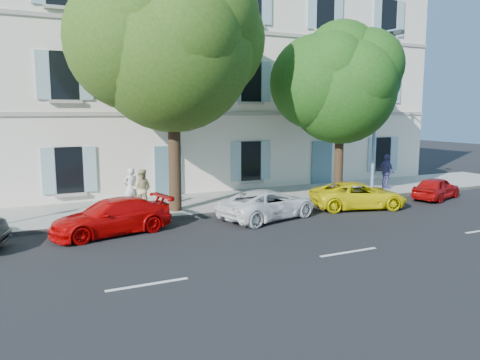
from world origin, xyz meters
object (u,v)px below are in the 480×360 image
car_red_hatchback (436,188)px  car_yellow_supercar (359,195)px  street_lamp (378,104)px  pedestrian_c (386,171)px  tree_right (341,89)px  pedestrian_b (142,189)px  tree_left (172,51)px  pedestrian_a (131,188)px  car_red_coupe (112,217)px  car_white_coupe (268,204)px

car_red_hatchback → car_yellow_supercar: bearing=71.1°
street_lamp → pedestrian_c: size_ratio=4.28×
tree_right → pedestrian_b: (-9.07, 0.98, -4.13)m
tree_left → street_lamp: 10.18m
car_red_hatchback → tree_right: bearing=44.5°
pedestrian_a → car_red_coupe: bearing=57.7°
car_white_coupe → tree_right: size_ratio=0.53×
car_red_coupe → tree_left: tree_left is taller
tree_left → car_red_hatchback: bearing=-10.6°
car_white_coupe → tree_right: 7.05m
street_lamp → pedestrian_c: 3.83m
tree_left → pedestrian_b: 5.59m
pedestrian_a → tree_left: bearing=135.7°
street_lamp → pedestrian_b: size_ratio=4.59×
tree_right → car_red_hatchback: bearing=-25.7°
car_white_coupe → tree_left: size_ratio=0.42×
tree_left → tree_right: size_ratio=1.25×
tree_right → car_yellow_supercar: bearing=-103.6°
car_yellow_supercar → street_lamp: street_lamp is taller
car_red_coupe → pedestrian_b: size_ratio=2.45×
pedestrian_c → tree_left: bearing=95.3°
car_white_coupe → tree_right: (4.95, 2.12, 4.55)m
car_red_coupe → car_white_coupe: size_ratio=1.00×
car_red_coupe → pedestrian_c: size_ratio=2.29×
tree_left → pedestrian_a: (-1.54, 1.09, -5.40)m
car_yellow_supercar → tree_right: (0.50, 2.08, 4.55)m
pedestrian_a → pedestrian_b: bearing=125.5°
car_yellow_supercar → street_lamp: (2.61, 1.97, 3.91)m
car_white_coupe → street_lamp: 8.31m
tree_right → pedestrian_a: 10.38m
car_yellow_supercar → tree_left: (-7.38, 2.33, 5.83)m
street_lamp → pedestrian_a: 12.13m
car_yellow_supercar → car_red_hatchback: size_ratio=1.30×
car_red_hatchback → pedestrian_a: size_ratio=1.84×
car_red_hatchback → pedestrian_a: bearing=56.4°
car_red_hatchback → pedestrian_b: 13.58m
car_yellow_supercar → pedestrian_b: size_ratio=2.44×
pedestrian_a → tree_right: bearing=162.9°
car_yellow_supercar → pedestrian_b: bearing=86.1°
car_red_hatchback → pedestrian_c: bearing=-7.9°
car_white_coupe → street_lamp: street_lamp is taller
pedestrian_c → car_red_coupe: bearing=103.0°
car_red_hatchback → tree_left: size_ratio=0.32×
car_red_hatchback → tree_right: (-4.18, 2.01, 4.58)m
car_red_coupe → tree_right: tree_right is taller
car_yellow_supercar → pedestrian_a: pedestrian_a is taller
pedestrian_a → car_red_hatchback: bearing=157.2°
tree_left → street_lamp: size_ratio=1.27×
tree_left → pedestrian_c: tree_left is taller
tree_right → street_lamp: bearing=-2.9°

